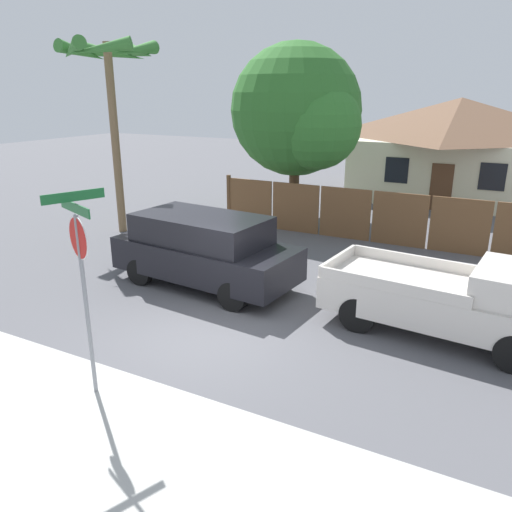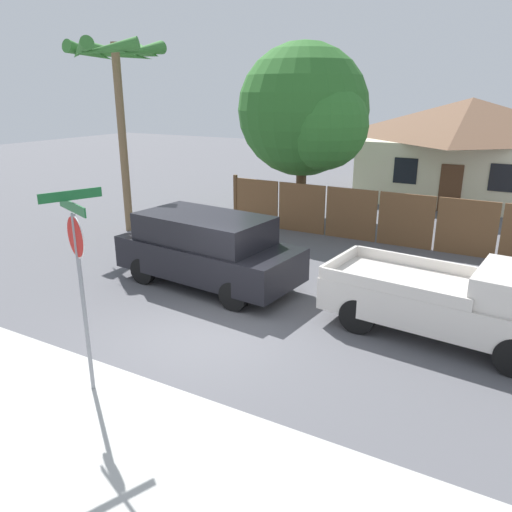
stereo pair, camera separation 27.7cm
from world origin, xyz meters
name	(u,v)px [view 1 (the left image)]	position (x,y,z in m)	size (l,w,h in m)	color
ground_plane	(207,333)	(0.00, 0.00, 0.00)	(80.00, 80.00, 0.00)	#56565B
sidewalk_strip	(77,430)	(0.00, -3.60, 0.00)	(36.00, 3.20, 0.01)	#B2B2AD
wooden_fence	(399,219)	(2.11, 8.33, 0.88)	(13.13, 0.12, 1.86)	brown
house	(456,146)	(2.53, 18.04, 2.39)	(9.20, 8.06, 4.61)	beige
oak_tree	(300,113)	(-2.25, 10.08, 4.09)	(5.19, 4.95, 6.68)	brown
palm_tree	(109,68)	(-7.21, 5.42, 5.62)	(3.17, 3.39, 6.50)	brown
red_suv	(205,249)	(-1.55, 2.32, 1.01)	(5.02, 2.49, 1.88)	black
orange_pickup	(455,299)	(4.59, 2.29, 0.83)	(5.04, 2.42, 1.67)	silver
stop_sign	(81,260)	(-0.51, -2.69, 2.37)	(1.01, 0.91, 3.45)	gray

